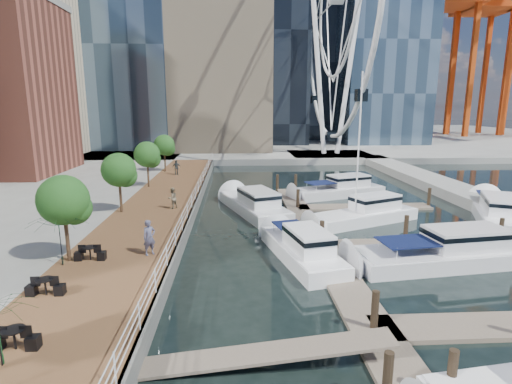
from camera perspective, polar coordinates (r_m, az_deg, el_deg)
The scene contains 17 objects.
ground at distance 18.89m, azimuth 5.34°, elevation -16.37°, with size 520.00×520.00×0.00m, color black.
boardwalk at distance 33.18m, azimuth -14.12°, elevation -3.10°, with size 6.00×60.00×1.00m, color brown.
seawall at distance 32.73m, azimuth -8.95°, elevation -3.09°, with size 0.25×60.00×1.00m, color #595954.
land_far at distance 118.75m, azimuth -1.77°, elevation 7.99°, with size 200.00×114.00×1.00m, color gray.
breakwater at distance 43.67m, azimuth 28.17°, elevation -0.57°, with size 4.00×60.00×1.00m, color gray.
pier at distance 70.90m, azimuth 10.57°, elevation 5.01°, with size 14.00×12.00×1.00m, color gray.
railing at distance 32.49m, azimuth -9.19°, elevation -1.34°, with size 0.10×60.00×1.05m, color white, non-canonical shape.
floating_docks at distance 29.66m, azimuth 17.99°, elevation -5.16°, with size 16.00×34.00×2.60m.
port_cranes at distance 132.72m, azimuth 30.13°, elevation 15.28°, with size 40.00×52.00×38.00m.
street_trees at distance 32.03m, azimuth -19.03°, elevation 2.99°, with size 2.60×42.60×4.60m.
cafe_tables at distance 18.10m, azimuth -29.36°, elevation -14.45°, with size 2.50×13.70×0.74m.
yacht_foreground at distance 26.01m, azimuth 25.25°, elevation -9.33°, with size 3.15×11.75×2.15m, color silver, non-canonical shape.
pedestrian_near at distance 22.72m, azimuth -15.01°, elevation -6.29°, with size 0.72×0.47×1.97m, color #555572.
pedestrian_mid at distance 32.47m, azimuth -11.88°, elevation -0.87°, with size 0.83×0.65×1.71m, color #82745A.
pedestrian_far at distance 48.57m, azimuth -11.28°, elevation 3.46°, with size 1.04×0.43×1.78m, color #2E363A.
moored_yachts at distance 32.29m, azimuth 15.29°, elevation -4.51°, with size 26.86×34.62×11.50m.
cafe_seating at distance 17.95m, azimuth -31.16°, elevation -11.71°, with size 4.76×13.77×2.74m.
Camera 1 is at (-2.55, -16.42, 8.99)m, focal length 28.00 mm.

